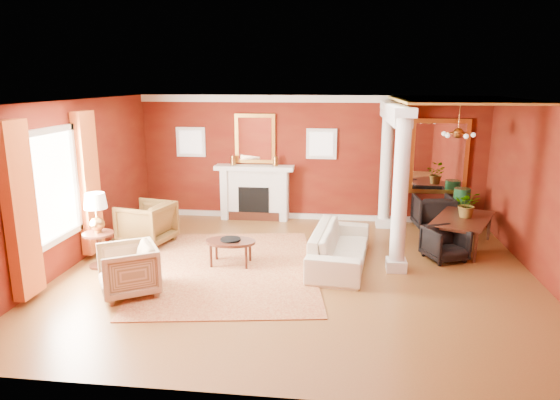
# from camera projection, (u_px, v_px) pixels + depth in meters

# --- Properties ---
(ground) EXTENTS (8.00, 8.00, 0.00)m
(ground) POSITION_uv_depth(u_px,v_px,m) (297.00, 272.00, 8.60)
(ground) COLOR brown
(ground) RESTS_ON ground
(room_shell) EXTENTS (8.04, 7.04, 2.92)m
(room_shell) POSITION_uv_depth(u_px,v_px,m) (298.00, 157.00, 8.13)
(room_shell) COLOR maroon
(room_shell) RESTS_ON ground
(fireplace) EXTENTS (1.85, 0.42, 1.29)m
(fireplace) POSITION_uv_depth(u_px,v_px,m) (255.00, 192.00, 11.80)
(fireplace) COLOR silver
(fireplace) RESTS_ON ground
(overmantel_mirror) EXTENTS (0.95, 0.07, 1.15)m
(overmantel_mirror) POSITION_uv_depth(u_px,v_px,m) (255.00, 139.00, 11.64)
(overmantel_mirror) COLOR gold
(overmantel_mirror) RESTS_ON fireplace
(flank_window_left) EXTENTS (0.70, 0.07, 0.70)m
(flank_window_left) POSITION_uv_depth(u_px,v_px,m) (191.00, 142.00, 11.85)
(flank_window_left) COLOR silver
(flank_window_left) RESTS_ON room_shell
(flank_window_right) EXTENTS (0.70, 0.07, 0.70)m
(flank_window_right) POSITION_uv_depth(u_px,v_px,m) (321.00, 144.00, 11.49)
(flank_window_right) COLOR silver
(flank_window_right) RESTS_ON room_shell
(left_window) EXTENTS (0.21, 2.55, 2.60)m
(left_window) POSITION_uv_depth(u_px,v_px,m) (57.00, 194.00, 8.14)
(left_window) COLOR white
(left_window) RESTS_ON room_shell
(column_front) EXTENTS (0.36, 0.36, 2.80)m
(column_front) POSITION_uv_depth(u_px,v_px,m) (400.00, 191.00, 8.36)
(column_front) COLOR silver
(column_front) RESTS_ON ground
(column_back) EXTENTS (0.36, 0.36, 2.80)m
(column_back) POSITION_uv_depth(u_px,v_px,m) (386.00, 164.00, 10.97)
(column_back) COLOR silver
(column_back) RESTS_ON ground
(header_beam) EXTENTS (0.30, 3.20, 0.32)m
(header_beam) POSITION_uv_depth(u_px,v_px,m) (394.00, 113.00, 9.63)
(header_beam) COLOR silver
(header_beam) RESTS_ON column_front
(amber_ceiling) EXTENTS (2.30, 3.40, 0.04)m
(amber_ceiling) POSITION_uv_depth(u_px,v_px,m) (459.00, 100.00, 9.29)
(amber_ceiling) COLOR gold
(amber_ceiling) RESTS_ON room_shell
(dining_mirror) EXTENTS (1.30, 0.07, 1.70)m
(dining_mirror) POSITION_uv_depth(u_px,v_px,m) (439.00, 157.00, 11.24)
(dining_mirror) COLOR gold
(dining_mirror) RESTS_ON room_shell
(chandelier) EXTENTS (0.60, 0.62, 0.75)m
(chandelier) POSITION_uv_depth(u_px,v_px,m) (458.00, 133.00, 9.48)
(chandelier) COLOR #AC7736
(chandelier) RESTS_ON room_shell
(crown_trim) EXTENTS (8.00, 0.08, 0.16)m
(crown_trim) POSITION_uv_depth(u_px,v_px,m) (311.00, 99.00, 11.28)
(crown_trim) COLOR silver
(crown_trim) RESTS_ON room_shell
(base_trim) EXTENTS (8.00, 0.08, 0.12)m
(base_trim) POSITION_uv_depth(u_px,v_px,m) (310.00, 216.00, 11.93)
(base_trim) COLOR silver
(base_trim) RESTS_ON ground
(rug) EXTENTS (3.55, 4.38, 0.02)m
(rug) POSITION_uv_depth(u_px,v_px,m) (229.00, 268.00, 8.78)
(rug) COLOR maroon
(rug) RESTS_ON ground
(sofa) EXTENTS (0.93, 2.37, 0.90)m
(sofa) POSITION_uv_depth(u_px,v_px,m) (340.00, 240.00, 8.89)
(sofa) COLOR beige
(sofa) RESTS_ON ground
(armchair_leopard) EXTENTS (1.06, 1.10, 0.95)m
(armchair_leopard) POSITION_uv_depth(u_px,v_px,m) (146.00, 221.00, 10.00)
(armchair_leopard) COLOR black
(armchair_leopard) RESTS_ON ground
(armchair_stripe) EXTENTS (1.10, 1.12, 0.86)m
(armchair_stripe) POSITION_uv_depth(u_px,v_px,m) (128.00, 267.00, 7.66)
(armchair_stripe) COLOR tan
(armchair_stripe) RESTS_ON ground
(coffee_table) EXTENTS (0.90, 0.90, 0.46)m
(coffee_table) POSITION_uv_depth(u_px,v_px,m) (231.00, 243.00, 8.87)
(coffee_table) COLOR black
(coffee_table) RESTS_ON ground
(coffee_book) EXTENTS (0.15, 0.04, 0.20)m
(coffee_book) POSITION_uv_depth(u_px,v_px,m) (229.00, 234.00, 8.87)
(coffee_book) COLOR black
(coffee_book) RESTS_ON coffee_table
(side_table) EXTENTS (0.54, 0.54, 1.34)m
(side_table) POSITION_uv_depth(u_px,v_px,m) (97.00, 219.00, 8.67)
(side_table) COLOR black
(side_table) RESTS_ON ground
(dining_table) EXTENTS (1.24, 1.81, 0.96)m
(dining_table) POSITION_uv_depth(u_px,v_px,m) (464.00, 224.00, 9.77)
(dining_table) COLOR black
(dining_table) RESTS_ON ground
(dining_chair_near) EXTENTS (0.86, 0.84, 0.69)m
(dining_chair_near) POSITION_uv_depth(u_px,v_px,m) (445.00, 242.00, 9.13)
(dining_chair_near) COLOR black
(dining_chair_near) RESTS_ON ground
(dining_chair_far) EXTENTS (0.87, 0.82, 0.82)m
(dining_chair_far) POSITION_uv_depth(u_px,v_px,m) (433.00, 210.00, 11.08)
(dining_chair_far) COLOR black
(dining_chair_far) RESTS_ON ground
(green_urn) EXTENTS (0.39, 0.39, 0.94)m
(green_urn) POSITION_uv_depth(u_px,v_px,m) (460.00, 214.00, 10.98)
(green_urn) COLOR #133D1E
(green_urn) RESTS_ON ground
(potted_plant) EXTENTS (0.58, 0.62, 0.42)m
(potted_plant) POSITION_uv_depth(u_px,v_px,m) (469.00, 190.00, 9.67)
(potted_plant) COLOR #26591E
(potted_plant) RESTS_ON dining_table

